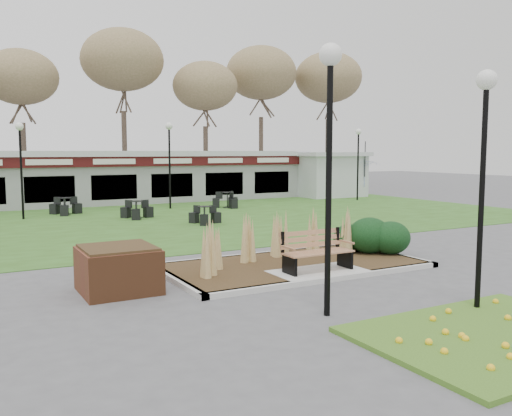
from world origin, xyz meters
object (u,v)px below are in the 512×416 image
brick_planter (118,269)px  food_pavilion (107,177)px  bistro_set_d (205,218)px  patio_umbrella (365,173)px  service_hut (329,174)px  lamp_post_near_left (484,137)px  bistro_set_b (227,202)px  bistro_set_c (137,213)px  lamp_post_near_right (330,120)px  lamp_post_mid_right (169,146)px  bistro_set_a (65,209)px  park_bench (316,250)px  lamp_post_far_left (20,149)px  lamp_post_far_right (358,148)px

brick_planter → food_pavilion: (4.40, 18.96, 1.00)m
bistro_set_d → food_pavilion: bearing=97.2°
brick_planter → patio_umbrella: patio_umbrella is taller
service_hut → lamp_post_near_left: lamp_post_near_left is taller
service_hut → bistro_set_b: (-8.69, -3.15, -1.17)m
brick_planter → lamp_post_near_left: 7.45m
brick_planter → patio_umbrella: 24.90m
service_hut → bistro_set_c: size_ratio=3.15×
lamp_post_near_right → lamp_post_mid_right: lamp_post_near_right is taller
service_hut → lamp_post_near_right: size_ratio=0.94×
bistro_set_c → bistro_set_d: bistro_set_c is taller
lamp_post_near_right → bistro_set_a: size_ratio=3.34×
lamp_post_mid_right → bistro_set_b: lamp_post_mid_right is taller
park_bench → bistro_set_d: bearing=82.1°
bistro_set_a → bistro_set_d: 7.34m
brick_planter → bistro_set_a: size_ratio=1.07×
lamp_post_near_right → bistro_set_c: lamp_post_near_right is taller
food_pavilion → lamp_post_far_left: bearing=-132.9°
lamp_post_near_right → bistro_set_a: bearing=94.3°
park_bench → brick_planter: size_ratio=1.13×
bistro_set_b → patio_umbrella: 10.50m
food_pavilion → patio_umbrella: bearing=-13.2°
service_hut → lamp_post_near_right: bearing=-126.5°
lamp_post_near_right → patio_umbrella: lamp_post_near_right is taller
bistro_set_a → patio_umbrella: bearing=2.5°
food_pavilion → lamp_post_mid_right: size_ratio=5.73×
service_hut → lamp_post_far_left: (-18.33, -3.25, 1.52)m
lamp_post_far_right → patio_umbrella: 2.72m
bistro_set_c → lamp_post_far_left: bearing=154.3°
lamp_post_near_right → lamp_post_mid_right: bearing=78.5°
park_bench → lamp_post_near_left: lamp_post_near_left is taller
bistro_set_a → bistro_set_c: bearing=-50.6°
lamp_post_mid_right → bistro_set_a: 5.81m
lamp_post_far_right → lamp_post_far_left: lamp_post_far_right is taller
park_bench → lamp_post_near_right: lamp_post_near_right is taller
lamp_post_mid_right → patio_umbrella: size_ratio=1.71×
service_hut → bistro_set_d: (-12.19, -8.31, -1.20)m
food_pavilion → lamp_post_far_right: size_ratio=5.86×
lamp_post_near_left → bistro_set_b: 18.97m
lamp_post_mid_right → lamp_post_far_left: 7.00m
lamp_post_mid_right → patio_umbrella: bearing=2.8°
lamp_post_mid_right → patio_umbrella: lamp_post_mid_right is taller
food_pavilion → bistro_set_a: (-2.98, -4.32, -1.20)m
lamp_post_mid_right → bistro_set_c: 4.98m
lamp_post_far_left → bistro_set_d: lamp_post_far_left is taller
lamp_post_near_right → lamp_post_far_left: 17.45m
bistro_set_b → bistro_set_d: (-3.50, -5.16, -0.03)m
park_bench → bistro_set_a: park_bench is taller
lamp_post_near_left → lamp_post_far_left: size_ratio=1.05×
food_pavilion → bistro_set_a: size_ratio=17.51×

